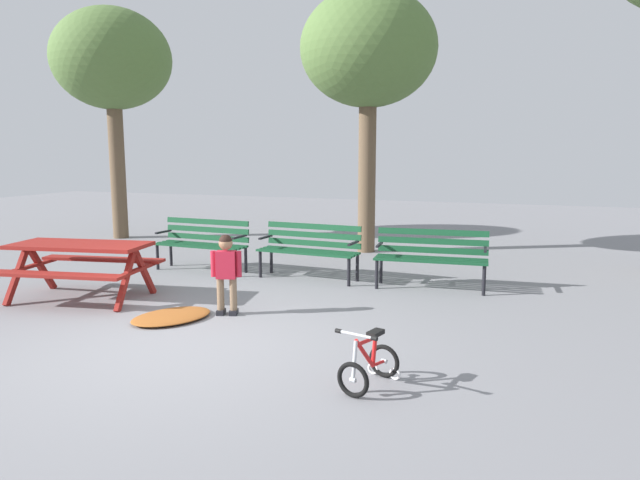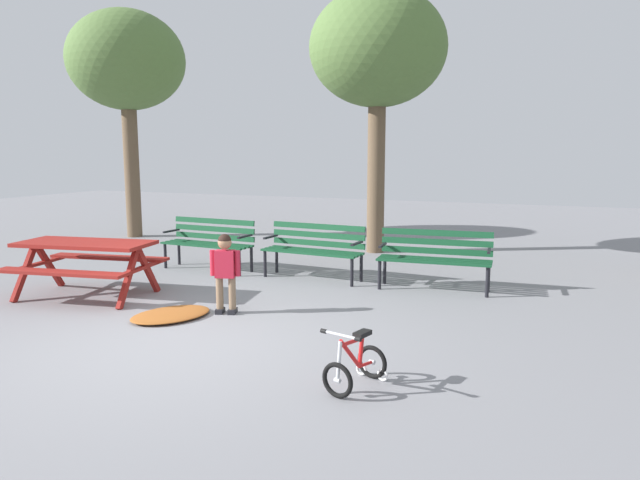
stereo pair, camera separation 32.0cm
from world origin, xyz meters
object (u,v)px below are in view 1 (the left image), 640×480
picnic_table (80,256)px  park_bench_right (431,254)px  park_bench_left (310,246)px  child_standing (226,268)px  kids_bicycle (370,364)px  park_bench_far_left (203,240)px

picnic_table → park_bench_right: (4.30, 2.28, -0.08)m
park_bench_left → child_standing: 2.26m
child_standing → park_bench_left: bearing=84.5°
park_bench_left → child_standing: size_ratio=1.64×
picnic_table → child_standing: size_ratio=2.02×
picnic_table → park_bench_right: size_ratio=1.23×
park_bench_left → picnic_table: bearing=-136.7°
kids_bicycle → child_standing: bearing=145.4°
picnic_table → park_bench_right: park_bench_right is taller
park_bench_left → kids_bicycle: (2.01, -3.78, -0.31)m
park_bench_far_left → child_standing: child_standing is taller
child_standing → picnic_table: bearing=-179.4°
park_bench_far_left → park_bench_left: (1.90, 0.03, 0.00)m
park_bench_far_left → park_bench_right: bearing=0.5°
picnic_table → park_bench_left: bearing=43.3°
park_bench_right → picnic_table: bearing=-152.1°
park_bench_left → kids_bicycle: park_bench_left is taller
picnic_table → kids_bicycle: size_ratio=3.24×
park_bench_far_left → park_bench_right: size_ratio=0.99×
park_bench_left → kids_bicycle: size_ratio=2.63×
kids_bicycle → park_bench_right: bearing=91.8°
picnic_table → park_bench_far_left: (0.51, 2.24, -0.08)m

